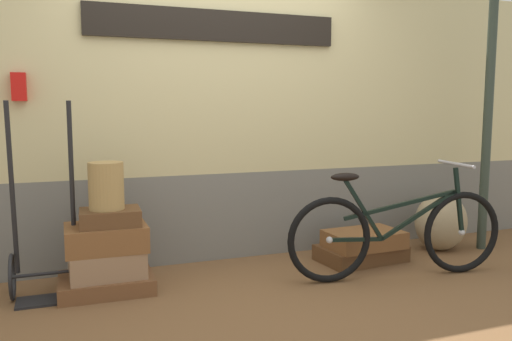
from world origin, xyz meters
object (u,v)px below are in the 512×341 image
object	(u,v)px
suitcase_2	(106,237)
suitcase_0	(106,283)
suitcase_3	(110,217)
wicker_basket	(106,186)
luggage_trolley	(46,255)
suitcase_1	(107,263)
bicycle	(397,233)
burlap_sack	(441,222)
suitcase_4	(361,253)
suitcase_5	(364,239)

from	to	relation	value
suitcase_2	suitcase_0	bearing A→B (deg)	175.91
suitcase_0	suitcase_3	bearing A→B (deg)	-32.48
wicker_basket	luggage_trolley	xyz separation A→B (m)	(-0.41, 0.04, -0.46)
suitcase_3	luggage_trolley	xyz separation A→B (m)	(-0.43, 0.05, -0.24)
suitcase_1	wicker_basket	xyz separation A→B (m)	(0.01, -0.02, 0.55)
suitcase_3	suitcase_0	bearing A→B (deg)	149.16
suitcase_1	bicycle	xyz separation A→B (m)	(2.09, -0.46, 0.14)
suitcase_3	bicycle	size ratio (longest dim) A/B	0.24
suitcase_1	bicycle	size ratio (longest dim) A/B	0.29
burlap_sack	suitcase_3	bearing A→B (deg)	-178.80
suitcase_1	wicker_basket	bearing A→B (deg)	-53.60
suitcase_0	wicker_basket	xyz separation A→B (m)	(0.02, -0.02, 0.70)
suitcase_3	suitcase_4	xyz separation A→B (m)	(2.04, 0.02, -0.47)
suitcase_4	bicycle	xyz separation A→B (m)	(0.02, -0.47, 0.28)
suitcase_2	wicker_basket	distance (m)	0.37
suitcase_1	suitcase_5	distance (m)	2.07
suitcase_5	wicker_basket	distance (m)	2.14
suitcase_2	suitcase_4	size ratio (longest dim) A/B	0.78
suitcase_5	wicker_basket	size ratio (longest dim) A/B	1.89
suitcase_5	burlap_sack	world-z (taller)	burlap_sack
luggage_trolley	bicycle	world-z (taller)	luggage_trolley
suitcase_0	suitcase_3	distance (m)	0.48
suitcase_2	suitcase_4	world-z (taller)	suitcase_2
suitcase_4	suitcase_5	distance (m)	0.14
suitcase_4	wicker_basket	world-z (taller)	wicker_basket
suitcase_5	luggage_trolley	distance (m)	2.47
suitcase_5	wicker_basket	bearing A→B (deg)	175.95
suitcase_1	suitcase_0	bearing A→B (deg)	141.54
luggage_trolley	suitcase_3	bearing A→B (deg)	-6.28
suitcase_5	bicycle	xyz separation A→B (m)	(0.01, -0.43, 0.15)
suitcase_2	bicycle	distance (m)	2.14
wicker_basket	luggage_trolley	world-z (taller)	luggage_trolley
wicker_basket	luggage_trolley	size ratio (longest dim) A/B	0.24
suitcase_2	burlap_sack	bearing A→B (deg)	0.47
suitcase_4	luggage_trolley	world-z (taller)	luggage_trolley
suitcase_4	bicycle	distance (m)	0.55
suitcase_5	luggage_trolley	size ratio (longest dim) A/B	0.46
burlap_sack	suitcase_5	bearing A→B (deg)	-174.69
suitcase_0	wicker_basket	distance (m)	0.70
suitcase_1	suitcase_4	size ratio (longest dim) A/B	0.72
suitcase_1	suitcase_4	world-z (taller)	suitcase_1
suitcase_5	bicycle	bearing A→B (deg)	-91.50
suitcase_5	burlap_sack	size ratio (longest dim) A/B	1.18
suitcase_5	luggage_trolley	world-z (taller)	luggage_trolley
wicker_basket	bicycle	xyz separation A→B (m)	(2.08, -0.45, -0.41)
suitcase_0	luggage_trolley	size ratio (longest dim) A/B	0.48
bicycle	suitcase_0	bearing A→B (deg)	167.32
suitcase_3	luggage_trolley	world-z (taller)	luggage_trolley
suitcase_1	suitcase_3	distance (m)	0.33
suitcase_0	bicycle	xyz separation A→B (m)	(2.10, -0.47, 0.29)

